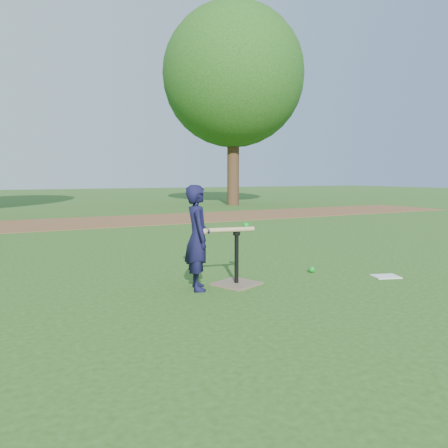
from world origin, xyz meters
name	(u,v)px	position (x,y,z in m)	size (l,w,h in m)	color
ground	(239,283)	(0.00, 0.00, 0.00)	(80.00, 80.00, 0.00)	#285116
dirt_strip	(99,222)	(0.00, 7.50, 0.01)	(24.00, 3.00, 0.01)	brown
child	(198,238)	(-0.52, -0.03, 0.56)	(0.41, 0.27, 1.11)	black
wiffle_ball_ground	(312,269)	(1.08, 0.04, 0.04)	(0.08, 0.08, 0.08)	#0D951C
clipboard	(386,276)	(1.72, -0.55, 0.01)	(0.30, 0.23, 0.01)	white
batting_tee	(236,275)	(-0.05, -0.05, 0.11)	(0.56, 0.56, 0.61)	#77604C
swing_action	(229,229)	(-0.15, -0.06, 0.63)	(0.63, 0.15, 0.10)	tan
tree_right	(233,76)	(6.50, 12.00, 5.29)	(5.80, 5.80, 8.21)	#382316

